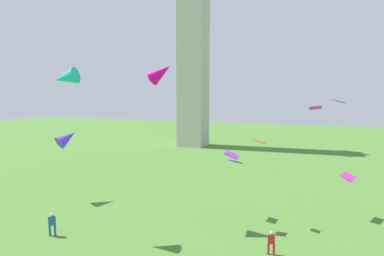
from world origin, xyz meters
TOP-DOWN VIEW (x-y plane):
  - monument_obelisk at (-11.36, 57.40)m, footprint 5.48×5.48m
  - person_2 at (-5.65, 13.16)m, footprint 0.53×0.42m
  - person_3 at (10.26, 16.46)m, footprint 0.51×0.25m
  - kite_flying_0 at (12.71, 22.08)m, footprint 0.94×0.58m
  - kite_flying_1 at (0.98, 18.57)m, footprint 2.38×1.50m
  - kite_flying_2 at (15.61, 25.41)m, footprint 1.46×1.72m
  - kite_flying_3 at (-4.67, 14.15)m, footprint 2.16×1.63m
  - kite_flying_4 at (6.66, 19.64)m, footprint 1.09×0.81m
  - kite_flying_5 at (-10.73, 20.31)m, footprint 2.10×2.67m
  - kite_flying_6 at (6.39, 22.11)m, footprint 1.18×1.40m
  - kite_flying_7 at (8.55, 21.19)m, footprint 0.97×0.85m
  - kite_flying_8 at (14.88, 29.87)m, footprint 1.34×1.32m

SIDE VIEW (x-z plane):
  - person_3 at x=10.26m, z-range 0.11..1.74m
  - person_2 at x=-5.65m, z-range 0.12..1.90m
  - kite_flying_2 at x=15.61m, z-range 3.41..3.99m
  - kite_flying_6 at x=6.39m, z-range 4.69..5.17m
  - kite_flying_4 at x=6.66m, z-range 5.71..6.31m
  - kite_flying_5 at x=-10.73m, z-range 5.35..7.48m
  - kite_flying_7 at x=8.55m, z-range 6.77..7.12m
  - kite_flying_0 at x=12.71m, z-range 9.54..9.97m
  - kite_flying_8 at x=14.88m, z-range 9.95..10.36m
  - kite_flying_3 at x=-4.67m, z-range 11.23..12.79m
  - kite_flying_1 at x=0.98m, z-range 11.52..13.62m
  - monument_obelisk at x=-11.36m, z-range 0.00..51.08m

